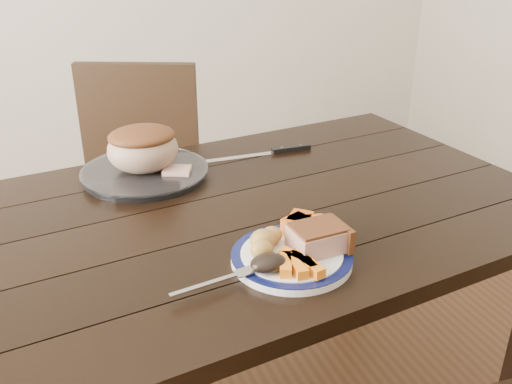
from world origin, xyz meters
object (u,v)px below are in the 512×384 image
object	(u,v)px
dining_table	(222,247)
dinner_plate	(292,258)
chair_far	(137,185)
pork_slice	(318,239)
serving_platter	(145,174)
carving_knife	(279,151)
roast_joint	(143,149)
fork	(221,280)

from	to	relation	value
dining_table	dinner_plate	xyz separation A→B (m)	(0.07, -0.25, 0.10)
dining_table	chair_far	world-z (taller)	chair_far
pork_slice	chair_far	bearing A→B (deg)	101.53
dining_table	pork_slice	size ratio (longest dim) A/B	16.10
serving_platter	carving_knife	distance (m)	0.40
dinner_plate	pork_slice	distance (m)	0.07
serving_platter	carving_knife	size ratio (longest dim) A/B	1.02
dinner_plate	roast_joint	distance (m)	0.56
dinner_plate	carving_knife	world-z (taller)	dinner_plate
dining_table	fork	distance (m)	0.32
pork_slice	roast_joint	distance (m)	0.59
dining_table	roast_joint	size ratio (longest dim) A/B	9.12
dinner_plate	pork_slice	size ratio (longest dim) A/B	2.31
dinner_plate	fork	size ratio (longest dim) A/B	1.37
chair_far	roast_joint	distance (m)	0.55
chair_far	dinner_plate	distance (m)	1.02
roast_joint	carving_knife	size ratio (longest dim) A/B	0.58
serving_platter	roast_joint	distance (m)	0.07
pork_slice	fork	size ratio (longest dim) A/B	0.59
chair_far	pork_slice	size ratio (longest dim) A/B	8.83
dining_table	dinner_plate	distance (m)	0.28
serving_platter	fork	world-z (taller)	fork
serving_platter	carving_knife	world-z (taller)	serving_platter
chair_far	roast_joint	world-z (taller)	chair_far
dining_table	chair_far	size ratio (longest dim) A/B	1.82
chair_far	carving_knife	bearing A→B (deg)	153.62
serving_platter	fork	size ratio (longest dim) A/B	1.84
serving_platter	dining_table	bearing A→B (deg)	-66.19
chair_far	carving_knife	distance (m)	0.60
dining_table	serving_platter	world-z (taller)	serving_platter
serving_platter	pork_slice	world-z (taller)	pork_slice
pork_slice	fork	distance (m)	0.22
serving_platter	fork	bearing A→B (deg)	-87.12
pork_slice	roast_joint	size ratio (longest dim) A/B	0.57
pork_slice	carving_knife	size ratio (longest dim) A/B	0.33
serving_platter	fork	xyz separation A→B (m)	(0.03, -0.57, 0.01)
chair_far	serving_platter	world-z (taller)	chair_far
serving_platter	dinner_plate	bearing A→B (deg)	-70.27
roast_joint	carving_knife	world-z (taller)	roast_joint
roast_joint	serving_platter	bearing A→B (deg)	0.00
fork	roast_joint	size ratio (longest dim) A/B	0.96
carving_knife	serving_platter	bearing A→B (deg)	-173.94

